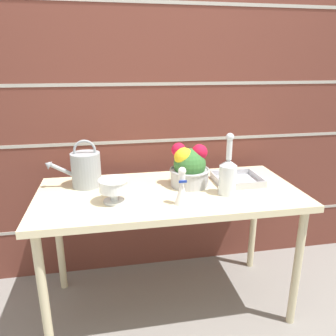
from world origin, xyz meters
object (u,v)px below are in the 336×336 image
object	(u,v)px
glass_decanter	(228,174)
flower_planter	(189,167)
crystal_pedestal_bowl	(114,187)
figurine_vase	(182,189)
watering_can	(85,169)
wire_tray	(237,181)

from	to	relation	value
glass_decanter	flower_planter	bearing A→B (deg)	136.20
flower_planter	crystal_pedestal_bowl	bearing A→B (deg)	-158.96
figurine_vase	glass_decanter	bearing A→B (deg)	18.00
glass_decanter	watering_can	bearing A→B (deg)	161.00
watering_can	crystal_pedestal_bowl	xyz separation A→B (m)	(0.15, -0.26, -0.02)
watering_can	wire_tray	distance (m)	0.87
crystal_pedestal_bowl	flower_planter	size ratio (longest dim) A/B	0.62
watering_can	wire_tray	size ratio (longest dim) A/B	1.19
watering_can	glass_decanter	bearing A→B (deg)	-19.00
watering_can	crystal_pedestal_bowl	distance (m)	0.30
figurine_vase	wire_tray	xyz separation A→B (m)	(0.39, 0.24, -0.07)
crystal_pedestal_bowl	wire_tray	xyz separation A→B (m)	(0.71, 0.16, -0.07)
crystal_pedestal_bowl	glass_decanter	world-z (taller)	glass_decanter
crystal_pedestal_bowl	wire_tray	bearing A→B (deg)	12.50
watering_can	figurine_vase	size ratio (longest dim) A/B	1.60
wire_tray	watering_can	bearing A→B (deg)	173.43
flower_planter	glass_decanter	world-z (taller)	glass_decanter
figurine_vase	watering_can	bearing A→B (deg)	144.31
glass_decanter	figurine_vase	size ratio (longest dim) A/B	1.72
glass_decanter	wire_tray	bearing A→B (deg)	52.29
flower_planter	wire_tray	distance (m)	0.31
watering_can	flower_planter	bearing A→B (deg)	-9.31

